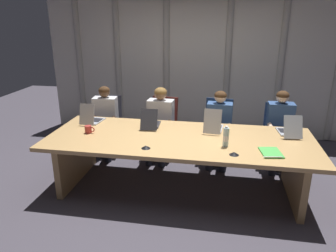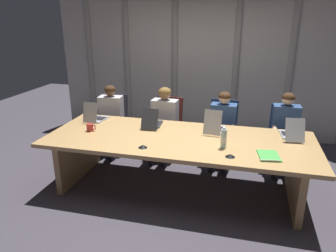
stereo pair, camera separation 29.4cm
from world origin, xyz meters
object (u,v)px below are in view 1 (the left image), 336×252
(laptop_right_mid, at_px, (289,130))
(person_center, at_px, (219,124))
(office_chair_right_mid, at_px, (276,142))
(person_left_end, at_px, (104,118))
(office_chair_left_end, at_px, (108,131))
(person_right_mid, at_px, (280,126))
(office_chair_left_mid, at_px, (162,134))
(office_chair_center, at_px, (216,138))
(person_left_mid, at_px, (159,119))
(laptop_left_mid, at_px, (151,123))
(laptop_left_end, at_px, (92,119))
(laptop_center, at_px, (213,126))
(spiral_notepad, at_px, (271,153))
(water_bottle_primary, at_px, (226,137))
(coffee_mug_near, at_px, (88,129))
(conference_mic_middle, at_px, (234,153))
(conference_mic_left_side, at_px, (146,147))

(laptop_right_mid, height_order, person_center, person_center)
(office_chair_right_mid, xyz_separation_m, person_left_end, (-2.75, -0.16, 0.30))
(office_chair_left_end, bearing_deg, person_right_mid, 80.40)
(office_chair_left_mid, xyz_separation_m, office_chair_center, (0.90, 0.00, 0.00))
(person_left_mid, bearing_deg, office_chair_right_mid, 97.99)
(laptop_left_mid, distance_m, office_chair_center, 1.24)
(office_chair_left_mid, bearing_deg, office_chair_center, 97.31)
(laptop_left_end, distance_m, person_left_mid, 1.06)
(person_left_end, bearing_deg, laptop_center, 67.21)
(office_chair_left_end, height_order, person_right_mid, person_right_mid)
(person_right_mid, bearing_deg, office_chair_right_mid, -177.32)
(office_chair_center, bearing_deg, spiral_notepad, 31.01)
(laptop_left_end, bearing_deg, office_chair_right_mid, -69.32)
(laptop_center, bearing_deg, person_left_mid, 61.50)
(laptop_left_end, bearing_deg, person_right_mid, -72.48)
(office_chair_right_mid, distance_m, person_left_mid, 1.86)
(office_chair_left_end, xyz_separation_m, person_left_end, (0.02, -0.16, 0.29))
(laptop_right_mid, bearing_deg, water_bottle_primary, 117.86)
(person_right_mid, xyz_separation_m, spiral_notepad, (-0.29, -1.23, 0.08))
(person_right_mid, bearing_deg, person_left_end, -90.84)
(laptop_center, xyz_separation_m, person_left_mid, (-0.87, 0.58, -0.14))
(person_left_mid, bearing_deg, person_right_mid, 93.12)
(laptop_right_mid, height_order, office_chair_left_mid, laptop_right_mid)
(laptop_center, relative_size, coffee_mug_near, 3.23)
(office_chair_left_end, distance_m, office_chair_center, 1.84)
(laptop_center, relative_size, office_chair_left_mid, 0.46)
(office_chair_left_end, height_order, office_chair_left_mid, office_chair_left_mid)
(laptop_left_mid, xyz_separation_m, laptop_center, (0.88, -0.02, 0.01))
(laptop_right_mid, xyz_separation_m, conference_mic_middle, (-0.72, -0.79, -0.04))
(coffee_mug_near, bearing_deg, conference_mic_middle, -11.57)
(person_left_mid, distance_m, spiral_notepad, 1.98)
(person_center, bearing_deg, laptop_center, -5.00)
(laptop_right_mid, distance_m, office_chair_center, 1.26)
(spiral_notepad, bearing_deg, office_chair_right_mid, 69.21)
(office_chair_left_mid, distance_m, person_right_mid, 1.87)
(coffee_mug_near, xyz_separation_m, conference_mic_left_side, (0.88, -0.38, -0.03))
(person_center, distance_m, water_bottle_primary, 1.12)
(person_left_mid, relative_size, spiral_notepad, 3.46)
(office_chair_right_mid, bearing_deg, person_right_mid, 11.04)
(laptop_left_mid, xyz_separation_m, conference_mic_left_side, (0.12, -0.77, -0.04))
(laptop_right_mid, bearing_deg, person_right_mid, -5.13)
(person_left_end, bearing_deg, water_bottle_primary, 55.60)
(laptop_center, bearing_deg, office_chair_left_end, 73.08)
(laptop_center, relative_size, water_bottle_primary, 1.73)
(office_chair_left_mid, bearing_deg, office_chair_right_mid, 97.19)
(laptop_center, bearing_deg, conference_mic_left_side, 140.05)
(office_chair_left_mid, xyz_separation_m, office_chair_right_mid, (1.82, -0.00, -0.01))
(office_chair_center, relative_size, water_bottle_primary, 3.79)
(laptop_left_mid, distance_m, spiral_notepad, 1.69)
(conference_mic_left_side, bearing_deg, office_chair_left_mid, 93.85)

